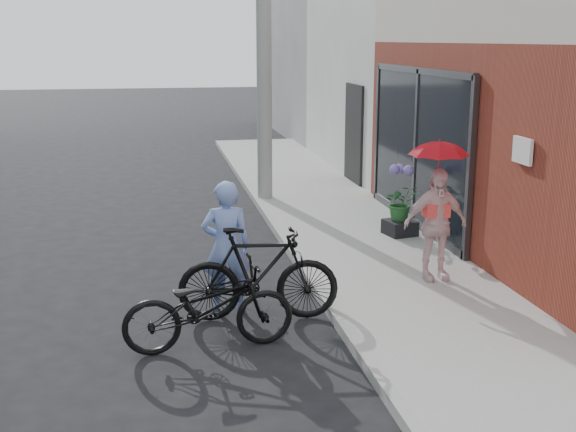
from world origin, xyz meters
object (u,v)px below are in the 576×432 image
object	(u,v)px
utility_pole	(264,13)
bike_left	(209,307)
planter	(400,227)
bike_right	(258,274)
kimono_woman	(435,224)
officer	(226,247)

from	to	relation	value
utility_pole	bike_left	bearing A→B (deg)	-103.87
planter	bike_left	bearing A→B (deg)	-133.34
utility_pole	bike_right	world-z (taller)	utility_pole
utility_pole	planter	bearing A→B (deg)	-62.40
bike_left	kimono_woman	distance (m)	3.23
bike_right	kimono_woman	xyz separation A→B (m)	(2.31, 0.64, 0.29)
utility_pole	planter	size ratio (longest dim) A/B	16.30
kimono_woman	utility_pole	bearing A→B (deg)	101.82
utility_pole	kimono_woman	size ratio (longest dim) A/B	4.97
officer	bike_left	distance (m)	1.11
officer	bike_right	xyz separation A→B (m)	(0.31, -0.34, -0.23)
utility_pole	bike_right	distance (m)	6.59
bike_left	planter	xyz separation A→B (m)	(3.21, 3.41, -0.22)
kimono_woman	bike_right	bearing A→B (deg)	-167.09
bike_right	planter	world-z (taller)	bike_right
utility_pole	bike_left	xyz separation A→B (m)	(-1.60, -6.49, -3.05)
bike_right	kimono_woman	size ratio (longest dim) A/B	1.26
bike_left	kimono_woman	bearing A→B (deg)	-69.16
officer	planter	distance (m)	3.81
utility_pole	bike_right	size ratio (longest dim) A/B	3.94
utility_pole	planter	world-z (taller)	utility_pole
bike_left	officer	bearing A→B (deg)	-19.58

